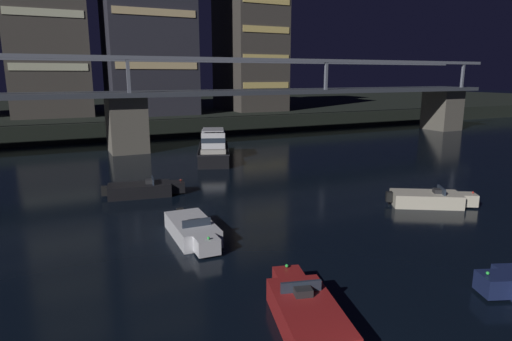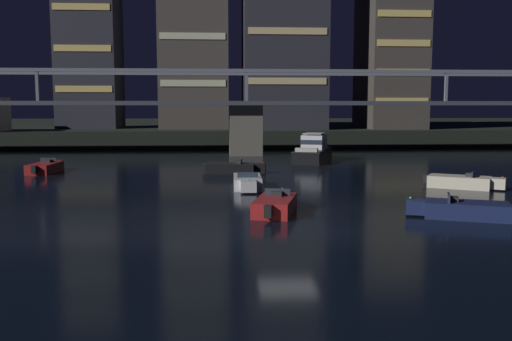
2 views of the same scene
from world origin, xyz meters
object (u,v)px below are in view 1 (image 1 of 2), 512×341
Objects in this scene: river_bridge at (126,107)px; cabin_cruiser_near_left at (213,148)px; speedboat_mid_right at (193,230)px; tower_east_tall at (249,45)px; speedboat_far_center at (430,199)px; speedboat_mid_left at (143,189)px; speedboat_far_left at (306,313)px.

river_bridge is 10.02× the size of cabin_cruiser_near_left.
cabin_cruiser_near_left is at bearing 67.65° from speedboat_mid_right.
speedboat_far_center is at bearing -101.07° from tower_east_tall.
speedboat_mid_left is 17.32m from speedboat_far_left.
river_bridge is 17.91× the size of speedboat_mid_right.
speedboat_far_left is (-6.53, -26.97, -0.64)m from cabin_cruiser_near_left.
cabin_cruiser_near_left is 1.91× the size of speedboat_far_center.
speedboat_mid_left is at bearing -130.33° from cabin_cruiser_near_left.
speedboat_mid_right is at bearing -112.35° from cabin_cruiser_near_left.
speedboat_far_center is at bearing -70.46° from cabin_cruiser_near_left.
cabin_cruiser_near_left is 19.86m from speedboat_mid_right.
river_bridge is 26.46m from speedboat_mid_right.
tower_east_tall is 45.98m from speedboat_mid_left.
speedboat_mid_right is 14.38m from speedboat_far_center.
tower_east_tall is 3.92× the size of speedboat_mid_right.
river_bridge is 10.67m from cabin_cruiser_near_left.
speedboat_far_center is (13.34, 7.79, 0.00)m from speedboat_far_left.
speedboat_mid_left is at bearing 94.79° from speedboat_mid_right.
cabin_cruiser_near_left is 12.79m from speedboat_mid_left.
speedboat_mid_left is 1.01× the size of speedboat_far_left.
speedboat_mid_right and speedboat_far_left have the same top height.
river_bridge is at bearing -138.60° from tower_east_tall.
speedboat_mid_right is at bearing 176.71° from speedboat_far_center.
speedboat_mid_right is at bearing 96.76° from speedboat_far_left.
river_bridge is at bearing 89.89° from speedboat_far_left.
river_bridge is at bearing 129.79° from cabin_cruiser_near_left.
speedboat_far_left is 1.07× the size of speedboat_far_center.
river_bridge reaches higher than cabin_cruiser_near_left.
speedboat_mid_left is at bearing 95.78° from speedboat_far_left.
cabin_cruiser_near_left is (6.46, -7.75, -3.46)m from river_bridge.
cabin_cruiser_near_left is at bearing 49.67° from speedboat_mid_left.
river_bridge is 18.06m from speedboat_mid_left.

